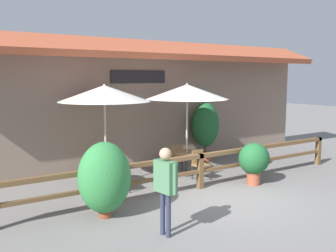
{
  "coord_description": "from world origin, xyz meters",
  "views": [
    {
      "loc": [
        -6.1,
        -6.69,
        2.97
      ],
      "look_at": [
        -0.72,
        1.53,
        1.7
      ],
      "focal_mm": 40.0,
      "sensor_mm": 36.0,
      "label": 1
    }
  ],
  "objects": [
    {
      "name": "pedestrian",
      "position": [
        -2.44,
        -1.0,
        1.09
      ],
      "size": [
        0.27,
        0.59,
        1.69
      ],
      "rotation": [
        0.0,
        0.0,
        1.7
      ],
      "color": "#2D334C",
      "rests_on": "ground"
    },
    {
      "name": "dining_table_middle",
      "position": [
        0.54,
        2.42,
        0.58
      ],
      "size": [
        0.82,
        0.82,
        0.73
      ],
      "color": "olive",
      "rests_on": "ground"
    },
    {
      "name": "chair_middle_streetside",
      "position": [
        0.58,
        1.8,
        0.48
      ],
      "size": [
        0.43,
        0.43,
        0.86
      ],
      "rotation": [
        0.0,
        0.0,
        0.01
      ],
      "color": "olive",
      "rests_on": "ground"
    },
    {
      "name": "chair_near_streetside",
      "position": [
        -1.95,
        2.0,
        0.48
      ],
      "size": [
        0.46,
        0.46,
        0.86
      ],
      "rotation": [
        0.0,
        0.0,
        -0.1
      ],
      "color": "olive",
      "rests_on": "ground"
    },
    {
      "name": "chair_near_wallside",
      "position": [
        -2.04,
        3.39,
        0.48
      ],
      "size": [
        0.5,
        0.5,
        0.86
      ],
      "rotation": [
        0.0,
        0.0,
        2.93
      ],
      "color": "olive",
      "rests_on": "ground"
    },
    {
      "name": "dining_table_near",
      "position": [
        -2.01,
        2.69,
        0.58
      ],
      "size": [
        0.82,
        0.82,
        0.73
      ],
      "color": "olive",
      "rests_on": "ground"
    },
    {
      "name": "patio_umbrella_near",
      "position": [
        -2.01,
        2.69,
        2.55
      ],
      "size": [
        2.49,
        2.49,
        2.81
      ],
      "color": "#B7B2A8",
      "rests_on": "ground"
    },
    {
      "name": "chair_middle_wallside",
      "position": [
        0.55,
        3.04,
        0.48
      ],
      "size": [
        0.5,
        0.5,
        0.86
      ],
      "rotation": [
        0.0,
        0.0,
        2.93
      ],
      "color": "olive",
      "rests_on": "ground"
    },
    {
      "name": "potted_plant_small_flowering",
      "position": [
        -3.0,
        0.51,
        0.86
      ],
      "size": [
        1.14,
        1.03,
        1.64
      ],
      "color": "brown",
      "rests_on": "ground"
    },
    {
      "name": "ground_plane",
      "position": [
        0.0,
        0.0,
        0.0
      ],
      "size": [
        60.0,
        60.0,
        0.0
      ],
      "primitive_type": "plane",
      "color": "slate"
    },
    {
      "name": "patio_umbrella_middle",
      "position": [
        0.54,
        2.42,
        2.55
      ],
      "size": [
        2.49,
        2.49,
        2.81
      ],
      "color": "#B7B2A8",
      "rests_on": "ground"
    },
    {
      "name": "potted_plant_corner_fern",
      "position": [
        1.5,
        0.54,
        0.69
      ],
      "size": [
        0.9,
        0.81,
        1.18
      ],
      "color": "#9E4C33",
      "rests_on": "ground"
    },
    {
      "name": "building_facade",
      "position": [
        -0.0,
        4.1,
        2.16
      ],
      "size": [
        14.28,
        1.49,
        4.23
      ],
      "color": "gray",
      "rests_on": "ground"
    },
    {
      "name": "potted_plant_entrance_palm",
      "position": [
        2.17,
        3.55,
        1.27
      ],
      "size": [
        0.99,
        0.9,
        2.12
      ],
      "color": "#9E4C33",
      "rests_on": "ground"
    },
    {
      "name": "patio_railing",
      "position": [
        0.0,
        1.05,
        0.7
      ],
      "size": [
        10.4,
        0.14,
        0.95
      ],
      "color": "brown",
      "rests_on": "ground"
    }
  ]
}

